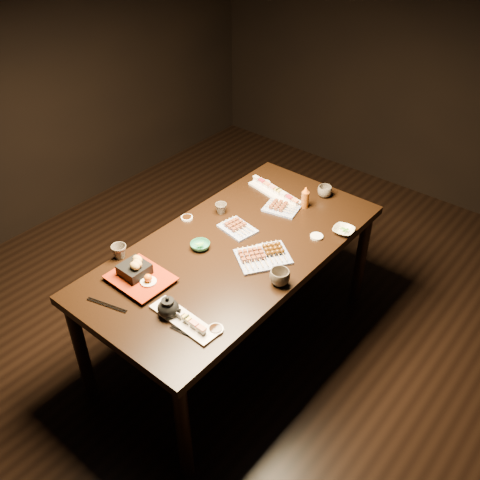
# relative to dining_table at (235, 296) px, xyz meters

# --- Properties ---
(ground) EXTENTS (5.00, 5.00, 0.00)m
(ground) POSITION_rel_dining_table_xyz_m (-0.08, -0.06, -0.38)
(ground) COLOR black
(ground) RESTS_ON ground
(dining_table) EXTENTS (1.08, 1.88, 0.75)m
(dining_table) POSITION_rel_dining_table_xyz_m (0.00, 0.00, 0.00)
(dining_table) COLOR black
(dining_table) RESTS_ON ground
(sushi_platter_near) EXTENTS (0.38, 0.12, 0.05)m
(sushi_platter_near) POSITION_rel_dining_table_xyz_m (0.18, -0.59, 0.40)
(sushi_platter_near) COLOR white
(sushi_platter_near) RESTS_ON dining_table
(sushi_platter_far) EXTENTS (0.41, 0.18, 0.05)m
(sushi_platter_far) POSITION_rel_dining_table_xyz_m (-0.16, 0.59, 0.40)
(sushi_platter_far) COLOR white
(sushi_platter_far) RESTS_ON dining_table
(yakitori_plate_center) EXTENTS (0.23, 0.18, 0.05)m
(yakitori_plate_center) POSITION_rel_dining_table_xyz_m (-0.09, 0.14, 0.40)
(yakitori_plate_center) COLOR #828EB6
(yakitori_plate_center) RESTS_ON dining_table
(yakitori_plate_right) EXTENTS (0.27, 0.26, 0.06)m
(yakitori_plate_right) POSITION_rel_dining_table_xyz_m (0.16, -0.03, 0.40)
(yakitori_plate_right) COLOR #828EB6
(yakitori_plate_right) RESTS_ON dining_table
(yakitori_plate_left) EXTENTS (0.23, 0.19, 0.05)m
(yakitori_plate_left) POSITION_rel_dining_table_xyz_m (-0.02, 0.47, 0.40)
(yakitori_plate_left) COLOR #828EB6
(yakitori_plate_left) RESTS_ON dining_table
(tsukune_plate) EXTENTS (0.26, 0.24, 0.05)m
(tsukune_plate) POSITION_rel_dining_table_xyz_m (0.22, 0.08, 0.40)
(tsukune_plate) COLOR #828EB6
(tsukune_plate) RESTS_ON dining_table
(edamame_bowl_green) EXTENTS (0.12, 0.12, 0.03)m
(edamame_bowl_green) POSITION_rel_dining_table_xyz_m (-0.14, -0.13, 0.39)
(edamame_bowl_green) COLOR #287C57
(edamame_bowl_green) RESTS_ON dining_table
(edamame_bowl_cream) EXTENTS (0.14, 0.14, 0.03)m
(edamame_bowl_cream) POSITION_rel_dining_table_xyz_m (0.40, 0.51, 0.39)
(edamame_bowl_cream) COLOR beige
(edamame_bowl_cream) RESTS_ON dining_table
(tempura_tray) EXTENTS (0.32, 0.26, 0.12)m
(tempura_tray) POSITION_rel_dining_table_xyz_m (-0.19, -0.53, 0.43)
(tempura_tray) COLOR black
(tempura_tray) RESTS_ON dining_table
(teacup_near_left) EXTENTS (0.11, 0.11, 0.08)m
(teacup_near_left) POSITION_rel_dining_table_xyz_m (-0.42, -0.47, 0.41)
(teacup_near_left) COLOR #51493E
(teacup_near_left) RESTS_ON dining_table
(teacup_mid_right) EXTENTS (0.13, 0.13, 0.08)m
(teacup_mid_right) POSITION_rel_dining_table_xyz_m (0.38, -0.09, 0.42)
(teacup_mid_right) COLOR #51493E
(teacup_mid_right) RESTS_ON dining_table
(teacup_far_left) EXTENTS (0.10, 0.10, 0.07)m
(teacup_far_left) POSITION_rel_dining_table_xyz_m (-0.28, 0.21, 0.41)
(teacup_far_left) COLOR #51493E
(teacup_far_left) RESTS_ON dining_table
(teacup_far_right) EXTENTS (0.11, 0.11, 0.07)m
(teacup_far_right) POSITION_rel_dining_table_xyz_m (0.10, 0.77, 0.41)
(teacup_far_right) COLOR #51493E
(teacup_far_right) RESTS_ON dining_table
(teapot) EXTENTS (0.15, 0.15, 0.11)m
(teapot) POSITION_rel_dining_table_xyz_m (0.10, -0.60, 0.43)
(teapot) COLOR black
(teapot) RESTS_ON dining_table
(condiment_bottle) EXTENTS (0.05, 0.05, 0.14)m
(condiment_bottle) POSITION_rel_dining_table_xyz_m (0.07, 0.59, 0.45)
(condiment_bottle) COLOR brown
(condiment_bottle) RESTS_ON dining_table
(sauce_dish_west) EXTENTS (0.08, 0.08, 0.01)m
(sauce_dish_west) POSITION_rel_dining_table_xyz_m (-0.40, 0.03, 0.38)
(sauce_dish_west) COLOR white
(sauce_dish_west) RESTS_ON dining_table
(sauce_dish_east) EXTENTS (0.08, 0.08, 0.01)m
(sauce_dish_east) POSITION_rel_dining_table_xyz_m (0.31, 0.37, 0.38)
(sauce_dish_east) COLOR white
(sauce_dish_east) RESTS_ON dining_table
(sauce_dish_se) EXTENTS (0.08, 0.08, 0.01)m
(sauce_dish_se) POSITION_rel_dining_table_xyz_m (0.34, -0.54, 0.38)
(sauce_dish_se) COLOR white
(sauce_dish_se) RESTS_ON dining_table
(sauce_dish_nw) EXTENTS (0.08, 0.08, 0.01)m
(sauce_dish_nw) POSITION_rel_dining_table_xyz_m (-0.29, 0.65, 0.38)
(sauce_dish_nw) COLOR white
(sauce_dish_nw) RESTS_ON dining_table
(chopsticks_near) EXTENTS (0.23, 0.08, 0.01)m
(chopsticks_near) POSITION_rel_dining_table_xyz_m (-0.18, -0.76, 0.38)
(chopsticks_near) COLOR black
(chopsticks_near) RESTS_ON dining_table
(chopsticks_se) EXTENTS (0.21, 0.05, 0.01)m
(chopsticks_se) POSITION_rel_dining_table_xyz_m (0.27, -0.64, 0.38)
(chopsticks_se) COLOR black
(chopsticks_se) RESTS_ON dining_table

